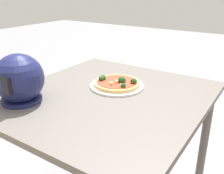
% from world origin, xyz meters
% --- Properties ---
extents(dining_table, '(0.98, 1.06, 0.78)m').
position_xyz_m(dining_table, '(0.00, 0.00, 0.69)').
color(dining_table, '#5B5651').
rests_on(dining_table, ground).
extents(pizza_plate, '(0.30, 0.30, 0.01)m').
position_xyz_m(pizza_plate, '(0.01, -0.12, 0.78)').
color(pizza_plate, white).
rests_on(pizza_plate, dining_table).
extents(pizza, '(0.26, 0.26, 0.06)m').
position_xyz_m(pizza, '(0.01, -0.12, 0.80)').
color(pizza, tan).
rests_on(pizza, pizza_plate).
extents(motorcycle_helmet, '(0.24, 0.24, 0.24)m').
position_xyz_m(motorcycle_helmet, '(0.30, 0.30, 0.89)').
color(motorcycle_helmet, '#191E4C').
rests_on(motorcycle_helmet, dining_table).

